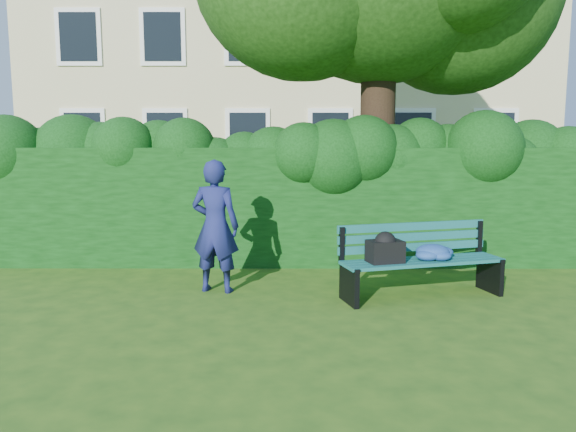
{
  "coord_description": "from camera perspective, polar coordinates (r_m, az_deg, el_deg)",
  "views": [
    {
      "loc": [
        0.02,
        -6.52,
        1.94
      ],
      "look_at": [
        0.0,
        0.6,
        0.95
      ],
      "focal_mm": 35.0,
      "sensor_mm": 36.0,
      "label": 1
    }
  ],
  "objects": [
    {
      "name": "man_reading",
      "position": [
        7.12,
        -7.39,
        -1.04
      ],
      "size": [
        0.68,
        0.52,
        1.68
      ],
      "primitive_type": "imported",
      "rotation": [
        0.0,
        0.0,
        2.93
      ],
      "color": "#171C51",
      "rests_on": "ground"
    },
    {
      "name": "apartment_building",
      "position": [
        20.9,
        0.11,
        19.1
      ],
      "size": [
        16.0,
        8.08,
        12.0
      ],
      "color": "#C6BC85",
      "rests_on": "ground"
    },
    {
      "name": "park_bench",
      "position": [
        7.04,
        12.86,
        -4.02
      ],
      "size": [
        2.08,
        1.08,
        0.89
      ],
      "rotation": [
        0.0,
        0.0,
        0.27
      ],
      "color": "#115056",
      "rests_on": "ground"
    },
    {
      "name": "hedge",
      "position": [
        8.78,
        0.03,
        1.11
      ],
      "size": [
        10.0,
        1.0,
        1.8
      ],
      "color": "black",
      "rests_on": "ground"
    },
    {
      "name": "ground",
      "position": [
        6.8,
        -0.01,
        -8.65
      ],
      "size": [
        80.0,
        80.0,
        0.0
      ],
      "primitive_type": "plane",
      "color": "#254B14",
      "rests_on": "ground"
    }
  ]
}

